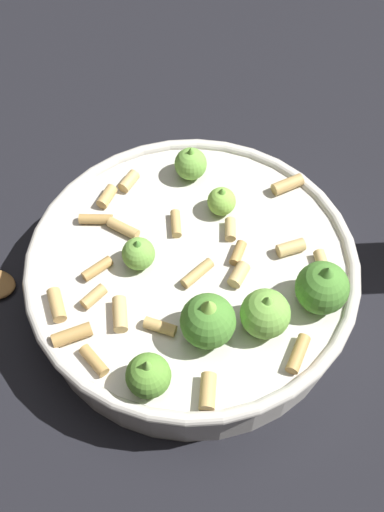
{
  "coord_description": "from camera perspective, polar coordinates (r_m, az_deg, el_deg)",
  "views": [
    {
      "loc": [
        0.21,
        0.23,
        0.53
      ],
      "look_at": [
        0.0,
        0.0,
        0.07
      ],
      "focal_mm": 43.08,
      "sensor_mm": 36.0,
      "label": 1
    }
  ],
  "objects": [
    {
      "name": "cooking_pan",
      "position": [
        0.58,
        0.21,
        -1.9
      ],
      "size": [
        0.31,
        0.31,
        0.11
      ],
      "color": "beige",
      "rests_on": "ground"
    },
    {
      "name": "ground_plane",
      "position": [
        0.61,
        -0.0,
        -3.52
      ],
      "size": [
        2.4,
        2.4,
        0.0
      ],
      "primitive_type": "plane",
      "color": "black"
    }
  ]
}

